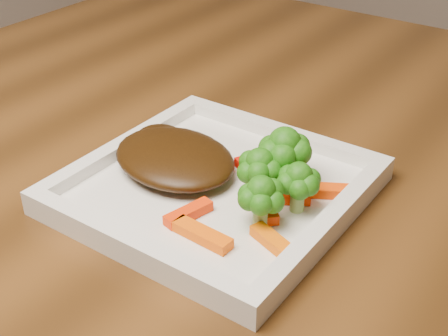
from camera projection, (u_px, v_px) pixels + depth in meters
The scene contains 13 objects.
plate at pixel (216, 191), 0.64m from camera, with size 0.27×0.27×0.01m, color white.
steak at pixel (175, 158), 0.65m from camera, with size 0.14×0.11×0.03m, color #382008.
broccoli_0 at pixel (284, 156), 0.62m from camera, with size 0.06×0.06×0.07m, color #256C12, non-canonical shape.
broccoli_1 at pixel (299, 181), 0.58m from camera, with size 0.05×0.05×0.06m, color #136510, non-canonical shape.
broccoli_2 at pixel (261, 199), 0.56m from camera, with size 0.05×0.05×0.06m, color #356811, non-canonical shape.
broccoli_3 at pixel (259, 170), 0.60m from camera, with size 0.05×0.05×0.06m, color #177513, non-canonical shape.
carrot_0 at pixel (202, 235), 0.56m from camera, with size 0.06×0.02×0.01m, color #FF5D04.
carrot_1 at pixel (274, 242), 0.55m from camera, with size 0.05×0.01×0.01m, color #F86604.
carrot_2 at pixel (188, 213), 0.58m from camera, with size 0.05×0.01×0.01m, color #FE3304.
carrot_3 at pixel (328, 191), 0.62m from camera, with size 0.06×0.02×0.01m, color #F94404.
carrot_4 at pixel (257, 159), 0.67m from camera, with size 0.05×0.01×0.01m, color red.
carrot_5 at pixel (266, 206), 0.59m from camera, with size 0.05×0.01×0.01m, color #EE3603.
carrot_6 at pixel (277, 196), 0.61m from camera, with size 0.06×0.02×0.01m, color #FF3104.
Camera 1 is at (0.12, -0.72, 1.11)m, focal length 50.00 mm.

